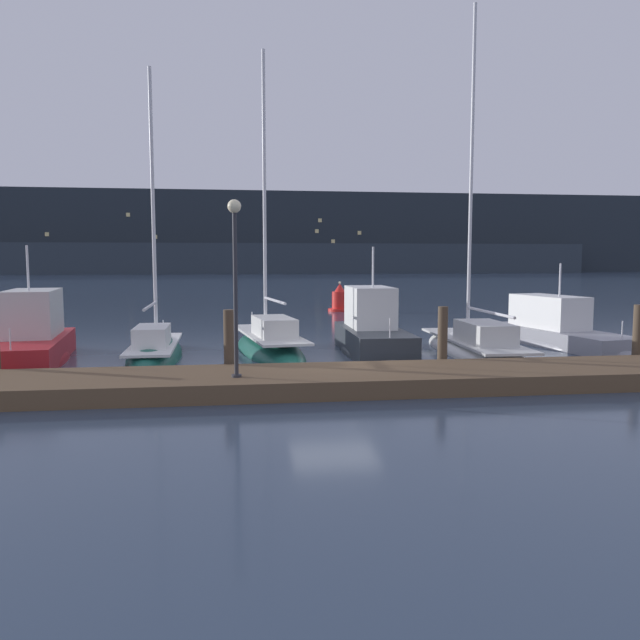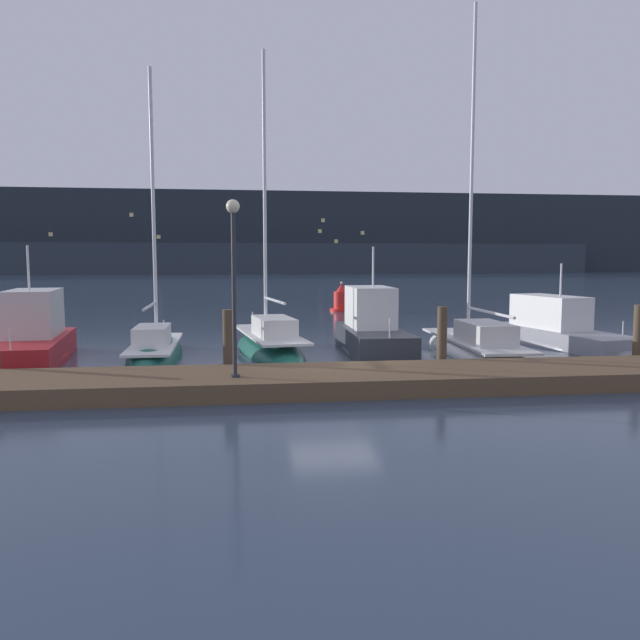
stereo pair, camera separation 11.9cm
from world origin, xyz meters
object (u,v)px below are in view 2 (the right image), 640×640
at_px(sailboat_berth_3, 270,348).
at_px(motorboat_berth_4, 372,339).
at_px(motorboat_berth_6, 559,338).
at_px(motorboat_berth_1, 32,349).
at_px(sailboat_berth_2, 155,354).
at_px(channel_buoy, 341,300).
at_px(dock_lamppost, 234,260).
at_px(sailboat_berth_5, 475,349).

bearing_deg(sailboat_berth_3, motorboat_berth_4, -8.07).
xyz_separation_m(motorboat_berth_4, motorboat_berth_6, (7.32, 0.86, -0.17)).
distance_m(motorboat_berth_1, sailboat_berth_2, 3.79).
xyz_separation_m(motorboat_berth_4, channel_buoy, (1.71, 17.03, 0.20)).
distance_m(sailboat_berth_3, motorboat_berth_6, 10.86).
xyz_separation_m(motorboat_berth_1, dock_lamppost, (6.42, -5.79, 2.84)).
distance_m(motorboat_berth_1, channel_buoy, 21.63).
height_order(channel_buoy, dock_lamppost, dock_lamppost).
bearing_deg(motorboat_berth_1, dock_lamppost, -42.06).
bearing_deg(sailboat_berth_3, sailboat_berth_5, -8.84).
xyz_separation_m(sailboat_berth_3, channel_buoy, (5.25, 16.52, 0.51)).
relative_size(motorboat_berth_4, dock_lamppost, 1.41).
bearing_deg(sailboat_berth_2, channel_buoy, 62.26).
height_order(sailboat_berth_2, motorboat_berth_6, sailboat_berth_2).
bearing_deg(motorboat_berth_6, sailboat_berth_3, -178.09).
distance_m(sailboat_berth_2, motorboat_berth_6, 14.68).
relative_size(motorboat_berth_1, channel_buoy, 3.61).
bearing_deg(motorboat_berth_1, sailboat_berth_3, 6.77).
xyz_separation_m(motorboat_berth_1, channel_buoy, (12.81, 17.42, 0.28)).
distance_m(motorboat_berth_4, channel_buoy, 17.11).
bearing_deg(channel_buoy, motorboat_berth_6, -70.87).
bearing_deg(dock_lamppost, sailboat_berth_5, 34.51).
height_order(motorboat_berth_6, dock_lamppost, dock_lamppost).
bearing_deg(sailboat_berth_3, motorboat_berth_1, -173.23).
bearing_deg(motorboat_berth_1, sailboat_berth_5, -0.76).
bearing_deg(sailboat_berth_5, motorboat_berth_6, 20.69).
xyz_separation_m(motorboat_berth_1, motorboat_berth_4, (11.10, 0.40, 0.09)).
xyz_separation_m(sailboat_berth_2, dock_lamppost, (2.65, -6.03, 3.10)).
relative_size(motorboat_berth_1, motorboat_berth_4, 1.12).
distance_m(motorboat_berth_1, sailboat_berth_3, 7.62).
bearing_deg(channel_buoy, motorboat_berth_1, -126.33).
bearing_deg(sailboat_berth_3, channel_buoy, 72.38).
height_order(motorboat_berth_1, sailboat_berth_5, sailboat_berth_5).
bearing_deg(sailboat_berth_2, sailboat_berth_3, 9.85).
xyz_separation_m(sailboat_berth_2, motorboat_berth_4, (7.32, 0.16, 0.35)).
bearing_deg(dock_lamppost, motorboat_berth_6, 30.46).
relative_size(sailboat_berth_3, motorboat_berth_6, 1.50).
height_order(motorboat_berth_4, sailboat_berth_5, sailboat_berth_5).
xyz_separation_m(sailboat_berth_2, channel_buoy, (9.04, 17.18, 0.54)).
height_order(sailboat_berth_3, motorboat_berth_6, sailboat_berth_3).
bearing_deg(sailboat_berth_2, motorboat_berth_6, 3.99).
bearing_deg(sailboat_berth_5, channel_buoy, 95.70).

